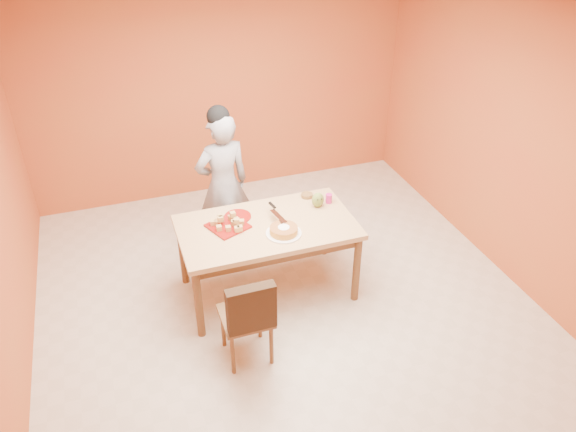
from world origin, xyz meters
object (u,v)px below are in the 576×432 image
object	(u,v)px
dining_table	(267,234)
person	(223,185)
dining_chair	(246,315)
sponge_cake	(284,230)
checker_tin	(307,195)
pastry_platter	(228,226)
red_dinner_plate	(238,217)
magenta_glass	(329,198)
egg_ornament	(318,200)

from	to	relation	value
dining_table	person	xyz separation A→B (m)	(-0.21, 0.83, 0.10)
dining_chair	person	world-z (taller)	person
person	sponge_cake	bearing A→B (deg)	98.17
checker_tin	sponge_cake	bearing A→B (deg)	-128.15
pastry_platter	red_dinner_plate	xyz separation A→B (m)	(0.13, 0.13, -0.00)
dining_table	magenta_glass	bearing A→B (deg)	15.03
dining_table	checker_tin	distance (m)	0.64
red_dinner_plate	egg_ornament	xyz separation A→B (m)	(0.77, -0.07, 0.07)
pastry_platter	red_dinner_plate	distance (m)	0.18
dining_table	egg_ornament	distance (m)	0.60
person	sponge_cake	size ratio (longest dim) A/B	6.16
dining_chair	egg_ornament	distance (m)	1.38
dining_table	red_dinner_plate	distance (m)	0.32
checker_tin	red_dinner_plate	bearing A→B (deg)	-169.52
red_dinner_plate	magenta_glass	bearing A→B (deg)	-2.01
person	red_dinner_plate	distance (m)	0.62
egg_ornament	red_dinner_plate	bearing A→B (deg)	154.61
dining_chair	checker_tin	size ratio (longest dim) A/B	7.74
magenta_glass	red_dinner_plate	bearing A→B (deg)	177.99
sponge_cake	dining_chair	bearing A→B (deg)	-131.70
egg_ornament	magenta_glass	size ratio (longest dim) A/B	1.66
magenta_glass	person	bearing A→B (deg)	143.77
egg_ornament	sponge_cake	bearing A→B (deg)	-164.19
person	checker_tin	size ratio (longest dim) A/B	13.54
dining_chair	egg_ornament	xyz separation A→B (m)	(0.97, 0.91, 0.38)
sponge_cake	magenta_glass	distance (m)	0.69
dining_table	pastry_platter	world-z (taller)	pastry_platter
red_dinner_plate	checker_tin	xyz separation A→B (m)	(0.74, 0.14, 0.01)
sponge_cake	checker_tin	xyz separation A→B (m)	(0.42, 0.53, -0.02)
dining_table	dining_chair	size ratio (longest dim) A/B	1.82
person	red_dinner_plate	bearing A→B (deg)	80.59
dining_chair	pastry_platter	xyz separation A→B (m)	(0.08, 0.85, 0.31)
checker_tin	person	bearing A→B (deg)	146.37
dining_chair	checker_tin	world-z (taller)	dining_chair
pastry_platter	egg_ornament	distance (m)	0.90
magenta_glass	checker_tin	bearing A→B (deg)	133.95
red_dinner_plate	checker_tin	world-z (taller)	checker_tin
pastry_platter	sponge_cake	distance (m)	0.52
red_dinner_plate	person	bearing A→B (deg)	89.18
pastry_platter	person	bearing A→B (deg)	79.84
dining_chair	magenta_glass	bearing A→B (deg)	40.50
sponge_cake	egg_ornament	size ratio (longest dim) A/B	1.68
pastry_platter	red_dinner_plate	world-z (taller)	pastry_platter
checker_tin	egg_ornament	bearing A→B (deg)	-80.80
dining_table	checker_tin	xyz separation A→B (m)	(0.52, 0.35, 0.11)
dining_table	sponge_cake	xyz separation A→B (m)	(0.10, -0.18, 0.13)
red_dinner_plate	magenta_glass	distance (m)	0.90
sponge_cake	egg_ornament	world-z (taller)	egg_ornament
dining_table	red_dinner_plate	xyz separation A→B (m)	(-0.22, 0.21, 0.10)
dining_table	red_dinner_plate	bearing A→B (deg)	135.33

